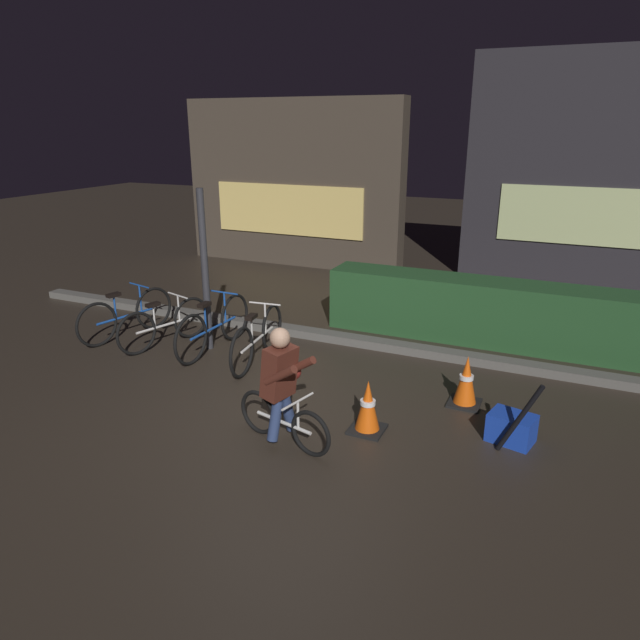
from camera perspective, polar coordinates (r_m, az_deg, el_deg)
ground_plane at (r=6.68m, az=-3.72°, el=-8.63°), size 40.00×40.00×0.00m
sidewalk_curb at (r=8.49m, az=3.20°, el=-1.99°), size 12.00×0.24×0.12m
hedge_row at (r=8.78m, az=16.44°, el=0.76°), size 4.80×0.70×0.93m
storefront_left at (r=13.19m, az=-2.70°, el=13.31°), size 5.09×0.54×3.61m
storefront_right at (r=12.45m, az=25.99°, el=13.01°), size 4.94×0.54×4.42m
street_post at (r=8.15m, az=-11.35°, el=4.73°), size 0.10×0.10×2.28m
parked_bike_leftmost at (r=9.14m, az=-18.67°, el=0.46°), size 0.50×1.63×0.77m
parked_bike_left_mid at (r=8.62m, az=-15.15°, el=-0.41°), size 0.55×1.50×0.72m
parked_bike_center_left at (r=8.25m, az=-10.49°, el=-0.67°), size 0.46×1.75×0.81m
parked_bike_center_right at (r=7.77m, az=-6.21°, el=-1.81°), size 0.46×1.66×0.77m
traffic_cone_near at (r=6.09m, az=4.76°, el=-8.59°), size 0.36×0.36×0.58m
traffic_cone_far at (r=6.81m, az=14.30°, el=-5.93°), size 0.36×0.36×0.60m
blue_crate at (r=6.26m, az=18.47°, el=-10.13°), size 0.50×0.41×0.30m
cyclist at (r=5.72m, az=-3.75°, el=-6.55°), size 1.16×0.61×1.25m
closed_umbrella at (r=5.92m, az=19.17°, el=-9.23°), size 0.39×0.11×0.80m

